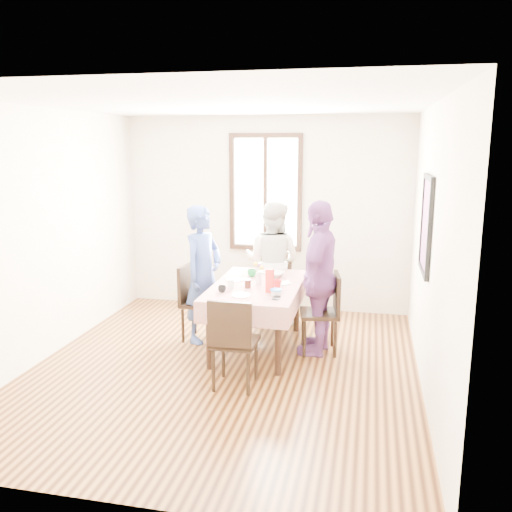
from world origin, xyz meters
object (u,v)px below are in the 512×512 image
dining_table (257,317)px  person_far (273,262)px  person_left (202,274)px  chair_near (235,342)px  chair_left (201,303)px  chair_right (319,313)px  person_right (318,278)px  chair_far (273,288)px

dining_table → person_far: (0.00, 0.99, 0.43)m
dining_table → person_left: (-0.69, 0.14, 0.44)m
chair_near → person_left: 1.38m
chair_left → person_far: 1.16m
chair_right → person_right: bearing=80.2°
dining_table → chair_left: bearing=169.0°
chair_left → chair_right: same height
dining_table → person_right: (0.69, 0.05, 0.49)m
chair_left → person_right: size_ratio=0.53×
chair_near → person_left: size_ratio=0.56×
person_left → chair_near: bearing=-129.5°
person_right → chair_right: bearing=97.7°
chair_near → person_left: person_left is taller
dining_table → chair_near: bearing=-90.0°
chair_left → person_left: bearing=96.3°
chair_far → chair_left: bearing=53.8°
person_left → dining_table: bearing=-81.8°
chair_left → person_right: bearing=92.5°
chair_left → person_left: (0.02, 0.00, 0.36)m
chair_far → chair_near: same height
dining_table → chair_left: chair_left is taller
person_far → person_right: (0.69, -0.94, 0.06)m
person_far → dining_table: bearing=103.0°
chair_right → person_far: person_far is taller
dining_table → chair_right: size_ratio=1.61×
person_left → person_right: bearing=-74.3°
chair_right → chair_far: bearing=26.5°
chair_near → person_right: (0.69, 1.05, 0.41)m
chair_right → person_right: (-0.02, 0.00, 0.41)m
chair_far → person_left: (-0.69, -0.87, 0.36)m
dining_table → person_right: bearing=3.8°
dining_table → chair_left: 0.72m
chair_left → chair_far: bearing=147.2°
person_left → person_right: size_ratio=0.94×
chair_far → person_far: bearing=92.9°
chair_far → chair_near: 2.02m
chair_far → person_left: size_ratio=0.56×
person_right → chair_near: bearing=-25.5°
chair_right → person_left: 1.44m
chair_left → chair_near: bearing=38.0°
dining_table → person_far: size_ratio=0.91×
chair_far → person_right: bearing=128.5°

